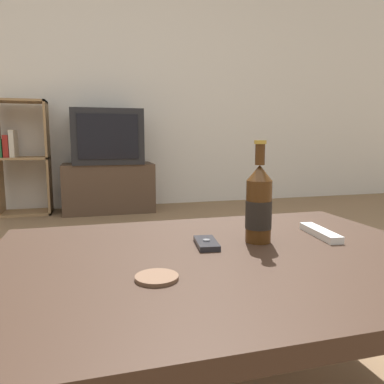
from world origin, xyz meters
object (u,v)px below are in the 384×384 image
tv_stand (109,187)px  television (107,137)px  beer_bottle (259,205)px  remote_control (320,233)px  bookshelf (20,156)px  cell_phone (206,243)px

tv_stand → television: 0.47m
beer_bottle → remote_control: bearing=1.9°
tv_stand → bookshelf: bearing=174.5°
television → cell_phone: (0.12, -2.65, -0.28)m
tv_stand → beer_bottle: beer_bottle is taller
bookshelf → cell_phone: size_ratio=8.39×
tv_stand → bookshelf: size_ratio=0.81×
tv_stand → bookshelf: 0.82m
television → cell_phone: 2.67m
bookshelf → cell_phone: 2.87m
television → cell_phone: television is taller
cell_phone → remote_control: 0.35m
television → cell_phone: size_ratio=5.16×
bookshelf → cell_phone: bearing=-72.2°
television → beer_bottle: 2.67m
bookshelf → television: bearing=-5.8°
cell_phone → remote_control: remote_control is taller
beer_bottle → remote_control: (0.20, 0.01, -0.09)m
cell_phone → tv_stand: bearing=100.1°
tv_stand → television: television is taller
tv_stand → television: size_ratio=1.31×
cell_phone → remote_control: size_ratio=0.65×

